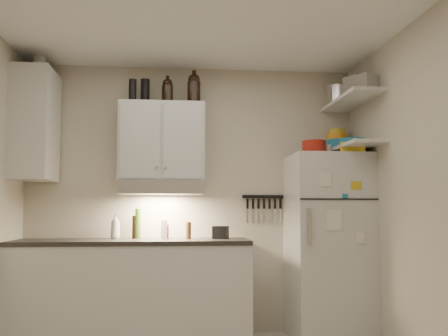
{
  "coord_description": "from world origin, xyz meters",
  "views": [
    {
      "loc": [
        -0.18,
        -3.4,
        1.17
      ],
      "look_at": [
        0.25,
        0.9,
        1.55
      ],
      "focal_mm": 40.0,
      "sensor_mm": 36.0,
      "label": 1
    }
  ],
  "objects": [
    {
      "name": "knife_strip",
      "position": [
        0.7,
        1.49,
        1.32
      ],
      "size": [
        0.42,
        0.02,
        0.03
      ],
      "primitive_type": "cube",
      "color": "black",
      "rests_on": "back_wall"
    },
    {
      "name": "shelf_lo",
      "position": [
        1.45,
        1.02,
        1.76
      ],
      "size": [
        0.3,
        0.95,
        0.03
      ],
      "primitive_type": "cube",
      "color": "silver",
      "rests_on": "right_wall"
    },
    {
      "name": "base_cabinet",
      "position": [
        -0.55,
        1.2,
        0.44
      ],
      "size": [
        2.1,
        0.6,
        0.88
      ],
      "primitive_type": "cube",
      "color": "silver",
      "rests_on": "floor"
    },
    {
      "name": "plates",
      "position": [
        1.45,
        1.02,
        1.81
      ],
      "size": [
        0.28,
        0.28,
        0.06
      ],
      "primitive_type": "cylinder",
      "rotation": [
        0.0,
        0.0,
        -0.06
      ],
      "color": "#1B6F94",
      "rests_on": "shelf_lo"
    },
    {
      "name": "growler_a",
      "position": [
        -0.25,
        1.33,
        2.33
      ],
      "size": [
        0.14,
        0.14,
        0.25
      ],
      "primitive_type": null,
      "rotation": [
        0.0,
        0.0,
        0.37
      ],
      "color": "black",
      "rests_on": "upper_cabinet"
    },
    {
      "name": "right_wall",
      "position": [
        1.61,
        0.0,
        1.3
      ],
      "size": [
        0.02,
        3.0,
        2.6
      ],
      "primitive_type": "cube",
      "color": "beige",
      "rests_on": "ground"
    },
    {
      "name": "bowl_orange",
      "position": [
        1.44,
        1.41,
        1.91
      ],
      "size": [
        0.21,
        0.21,
        0.06
      ],
      "primitive_type": "cylinder",
      "color": "orange",
      "rests_on": "bowl_teal"
    },
    {
      "name": "spice_jar",
      "position": [
        1.26,
        1.14,
        1.75
      ],
      "size": [
        0.08,
        0.08,
        0.1
      ],
      "primitive_type": "cylinder",
      "rotation": [
        0.0,
        0.0,
        -0.31
      ],
      "color": "silver",
      "rests_on": "fridge"
    },
    {
      "name": "thermos_a",
      "position": [
        -0.47,
        1.39,
        2.32
      ],
      "size": [
        0.1,
        0.1,
        0.25
      ],
      "primitive_type": "cylinder",
      "rotation": [
        0.0,
        0.0,
        0.18
      ],
      "color": "black",
      "rests_on": "upper_cabinet"
    },
    {
      "name": "vinegar_bottle",
      "position": [
        -0.55,
        1.35,
        1.03
      ],
      "size": [
        0.05,
        0.05,
        0.21
      ],
      "primitive_type": "cylinder",
      "rotation": [
        0.0,
        0.0,
        0.07
      ],
      "color": "black",
      "rests_on": "countertop"
    },
    {
      "name": "bowl_yellow",
      "position": [
        1.44,
        1.41,
        1.97
      ],
      "size": [
        0.16,
        0.16,
        0.05
      ],
      "primitive_type": "cylinder",
      "color": "gold",
      "rests_on": "bowl_orange"
    },
    {
      "name": "tin_a",
      "position": [
        1.5,
        0.99,
        2.31
      ],
      "size": [
        0.26,
        0.25,
        0.2
      ],
      "primitive_type": "cube",
      "rotation": [
        0.0,
        0.0,
        0.42
      ],
      "color": "#AAAAAD",
      "rests_on": "shelf_hi"
    },
    {
      "name": "side_cabinet",
      "position": [
        -1.44,
        1.2,
        1.95
      ],
      "size": [
        0.33,
        0.55,
        1.0
      ],
      "primitive_type": "cube",
      "color": "silver",
      "rests_on": "left_wall"
    },
    {
      "name": "dutch_oven",
      "position": [
        1.12,
        1.11,
        1.76
      ],
      "size": [
        0.29,
        0.29,
        0.13
      ],
      "primitive_type": "cylinder",
      "rotation": [
        0.0,
        0.0,
        0.4
      ],
      "color": "maroon",
      "rests_on": "fridge"
    },
    {
      "name": "pepper_mill",
      "position": [
        -0.05,
        1.22,
        1.0
      ],
      "size": [
        0.06,
        0.06,
        0.16
      ],
      "primitive_type": "cylinder",
      "rotation": [
        0.0,
        0.0,
        0.32
      ],
      "color": "brown",
      "rests_on": "countertop"
    },
    {
      "name": "caddy",
      "position": [
        0.25,
        1.25,
        0.98
      ],
      "size": [
        0.16,
        0.14,
        0.12
      ],
      "primitive_type": "cube",
      "rotation": [
        0.0,
        0.0,
        -0.37
      ],
      "color": "black",
      "rests_on": "countertop"
    },
    {
      "name": "clear_bottle",
      "position": [
        -0.27,
        1.26,
        1.01
      ],
      "size": [
        0.07,
        0.07,
        0.17
      ],
      "primitive_type": "cylinder",
      "rotation": [
        0.0,
        0.0,
        0.15
      ],
      "color": "silver",
      "rests_on": "countertop"
    },
    {
      "name": "side_jar",
      "position": [
        -1.43,
        1.25,
        2.53
      ],
      "size": [
        0.15,
        0.15,
        0.15
      ],
      "primitive_type": "cylinder",
      "rotation": [
        0.0,
        0.0,
        0.42
      ],
      "color": "silver",
      "rests_on": "side_cabinet"
    },
    {
      "name": "red_jar",
      "position": [
        -0.26,
        1.33,
        0.99
      ],
      "size": [
        0.09,
        0.09,
        0.13
      ],
      "primitive_type": "cylinder",
      "rotation": [
        0.0,
        0.0,
        0.4
      ],
      "color": "maroon",
      "rests_on": "countertop"
    },
    {
      "name": "countertop",
      "position": [
        -0.55,
        1.2,
        0.9
      ],
      "size": [
        2.1,
        0.62,
        0.04
      ],
      "primitive_type": "cube",
      "color": "#2A2724",
      "rests_on": "base_cabinet"
    },
    {
      "name": "growler_b",
      "position": [
        -0.0,
        1.29,
        2.35
      ],
      "size": [
        0.14,
        0.14,
        0.3
      ],
      "primitive_type": null,
      "rotation": [
        0.0,
        0.0,
        0.15
      ],
      "color": "black",
      "rests_on": "upper_cabinet"
    },
    {
      "name": "soap_bottle",
      "position": [
        -0.72,
        1.33,
        1.05
      ],
      "size": [
        0.13,
        0.13,
        0.26
      ],
      "primitive_type": "imported",
      "rotation": [
        0.0,
        0.0,
        0.39
      ],
      "color": "silver",
      "rests_on": "countertop"
    },
    {
      "name": "stock_pot",
      "position": [
        1.44,
        1.3,
        2.31
      ],
      "size": [
        0.34,
        0.34,
        0.19
      ],
      "primitive_type": "cylinder",
      "rotation": [
        0.0,
        0.0,
        -0.39
      ],
      "color": "silver",
      "rests_on": "shelf_hi"
    },
    {
      "name": "book_stack",
      "position": [
        1.44,
        0.98,
        1.75
      ],
      "size": [
        0.3,
        0.33,
        0.09
      ],
      "primitive_type": "cube",
      "rotation": [
        0.0,
        0.0,
        -0.37
      ],
      "color": "gold",
      "rests_on": "fridge"
    },
    {
      "name": "ceiling",
      "position": [
        0.0,
        0.0,
        2.61
      ],
      "size": [
        3.2,
        3.0,
        0.02
      ],
      "primitive_type": "cube",
      "color": "white",
      "rests_on": "ground"
    },
    {
      "name": "thermos_b",
      "position": [
        -0.58,
        1.26,
        2.3
      ],
      "size": [
        0.09,
        0.09,
        0.21
      ],
      "primitive_type": "cylinder",
      "rotation": [
        0.0,
        0.0,
        0.37
      ],
      "color": "black",
      "rests_on": "upper_cabinet"
    },
    {
      "name": "bowl_teal",
      "position": [
        1.44,
        1.36,
        1.83
      ],
      "size": [
        0.26,
        0.26,
        0.1
      ],
      "primitive_type": "cylinder",
      "color": "#1B6F94",
      "rests_on": "shelf_lo"
    },
    {
      "name": "back_wall",
      "position": [
        0.0,
        1.51,
        1.3
      ],
      "size": [
        3.2,
        0.02,
        2.6
      ],
      "primitive_type": "cube",
      "color": "beige",
      "rests_on": "ground"
    },
    {
      "name": "fridge",
      "position": [
        1.25,
        1.16,
        0.85
      ],
      "size": [
        0.7,
        0.68,
        1.7
      ],
      "primitive_type": "cube",
      "color": "silver",
      "rests_on": "floor"
    },
    {
      "name": "range_hood",
      "position": [
        -0.3,
        1.27,
        1.39
      ],
      "size": [
        0.76,
        0.46,
        0.12
      ],
      "primitive_type": "cube",
      "color": "silver",
      "rests_on": "back_wall"
    },
    {
      "name": "oil_bottle",
      "position": [
        -0.51,
        1.35,
        1.06
      ],
      "size": [
        0.06,
        0.06,
        0.28
      ],
      "primitive_type": "cylinder",
      "rotation": [
        0.0,
        0.0,
        -0.05
      ],
      "color": "#366118",
      "rests_on": "countertop"
    },
    {
      "name": "shelf_hi",
      "position": [
        1.45,
        1.02,
        2.2
      ],
      "size": [
        0.3,
        0.95,
        0.03
      ],
      "primitive_type": "cube",
      "color": "silver",
      "rests_on": "right_wall"
    },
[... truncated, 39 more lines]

